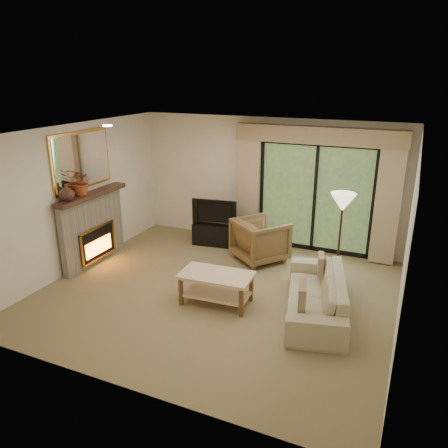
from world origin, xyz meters
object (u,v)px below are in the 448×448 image
at_px(media_console, 216,234).
at_px(coffee_table, 216,288).
at_px(armchair, 260,240).
at_px(sofa, 316,294).

distance_m(media_console, coffee_table, 2.49).
xyz_separation_m(armchair, coffee_table, (-0.07, -1.85, -0.16)).
bearing_deg(armchair, coffee_table, 125.77).
height_order(media_console, armchair, armchair).
distance_m(media_console, sofa, 3.16).
relative_size(media_console, armchair, 1.01).
distance_m(media_console, armchair, 1.21).
relative_size(armchair, coffee_table, 0.81).
relative_size(media_console, sofa, 0.43).
xyz_separation_m(media_console, coffee_table, (1.06, -2.25, 0.02)).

